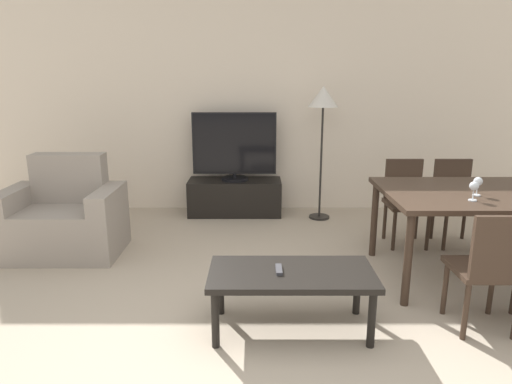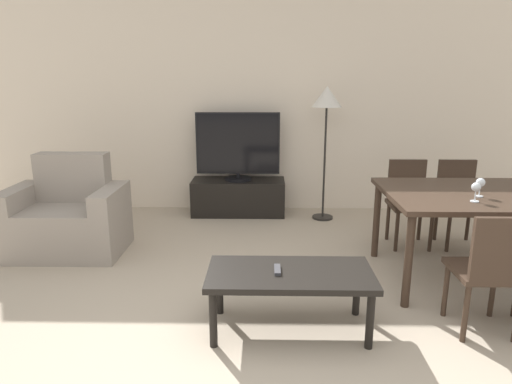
{
  "view_description": "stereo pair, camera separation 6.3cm",
  "coord_description": "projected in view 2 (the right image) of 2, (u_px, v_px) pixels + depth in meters",
  "views": [
    {
      "loc": [
        -0.01,
        -2.13,
        1.64
      ],
      "look_at": [
        -0.02,
        1.73,
        0.65
      ],
      "focal_mm": 32.0,
      "sensor_mm": 36.0,
      "label": 1
    },
    {
      "loc": [
        0.05,
        -2.13,
        1.64
      ],
      "look_at": [
        -0.02,
        1.73,
        0.65
      ],
      "focal_mm": 32.0,
      "sensor_mm": 36.0,
      "label": 2
    }
  ],
  "objects": [
    {
      "name": "wall_back",
      "position": [
        261.0,
        100.0,
        5.52
      ],
      "size": [
        6.87,
        0.06,
        2.7
      ],
      "color": "beige",
      "rests_on": "ground_plane"
    },
    {
      "name": "armchair",
      "position": [
        68.0,
        219.0,
        4.32
      ],
      "size": [
        1.05,
        0.7,
        0.92
      ],
      "color": "gray",
      "rests_on": "ground_plane"
    },
    {
      "name": "tv_stand",
      "position": [
        238.0,
        197.0,
        5.53
      ],
      "size": [
        1.11,
        0.43,
        0.42
      ],
      "color": "black",
      "rests_on": "ground_plane"
    },
    {
      "name": "tv",
      "position": [
        238.0,
        147.0,
        5.37
      ],
      "size": [
        0.99,
        0.32,
        0.8
      ],
      "color": "black",
      "rests_on": "tv_stand"
    },
    {
      "name": "coffee_table",
      "position": [
        290.0,
        279.0,
        2.95
      ],
      "size": [
        1.07,
        0.52,
        0.41
      ],
      "color": "black",
      "rests_on": "ground_plane"
    },
    {
      "name": "dining_table",
      "position": [
        474.0,
        201.0,
        3.63
      ],
      "size": [
        1.4,
        1.08,
        0.74
      ],
      "color": "#38281E",
      "rests_on": "ground_plane"
    },
    {
      "name": "dining_chair_near",
      "position": [
        490.0,
        268.0,
        2.86
      ],
      "size": [
        0.4,
        0.4,
        0.83
      ],
      "color": "#38281E",
      "rests_on": "ground_plane"
    },
    {
      "name": "dining_chair_far",
      "position": [
        458.0,
        198.0,
        4.49
      ],
      "size": [
        0.4,
        0.4,
        0.83
      ],
      "color": "#38281E",
      "rests_on": "ground_plane"
    },
    {
      "name": "dining_chair_far_left",
      "position": [
        409.0,
        198.0,
        4.5
      ],
      "size": [
        0.4,
        0.4,
        0.83
      ],
      "color": "#38281E",
      "rests_on": "ground_plane"
    },
    {
      "name": "floor_lamp",
      "position": [
        327.0,
        105.0,
        5.07
      ],
      "size": [
        0.33,
        0.33,
        1.53
      ],
      "color": "black",
      "rests_on": "ground_plane"
    },
    {
      "name": "remote_primary",
      "position": [
        277.0,
        270.0,
        2.94
      ],
      "size": [
        0.04,
        0.15,
        0.02
      ],
      "color": "#38383D",
      "rests_on": "coffee_table"
    },
    {
      "name": "wine_glass_left",
      "position": [
        476.0,
        188.0,
        3.32
      ],
      "size": [
        0.07,
        0.07,
        0.15
      ],
      "color": "silver",
      "rests_on": "dining_table"
    },
    {
      "name": "wine_glass_right",
      "position": [
        480.0,
        184.0,
        3.46
      ],
      "size": [
        0.07,
        0.07,
        0.15
      ],
      "color": "silver",
      "rests_on": "dining_table"
    }
  ]
}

